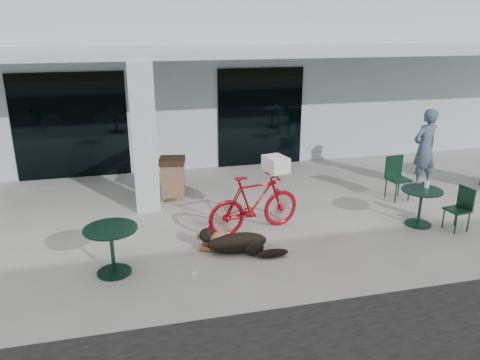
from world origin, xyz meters
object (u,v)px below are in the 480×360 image
object	(u,v)px
cafe_table_near	(112,251)
person	(425,148)
cafe_table_far	(420,207)
dog	(237,242)
trash_receptacle	(173,178)
cafe_chair_far_a	(398,179)
cafe_chair_far_b	(457,209)
bicycle	(254,203)

from	to	relation	value
cafe_table_near	person	xyz separation A→B (m)	(7.33, 2.60, 0.56)
cafe_table_far	dog	bearing A→B (deg)	-175.62
dog	trash_receptacle	bearing A→B (deg)	129.81
cafe_table_near	cafe_chair_far_a	distance (m)	6.53
trash_receptacle	cafe_table_far	bearing A→B (deg)	-30.34
cafe_chair_far_a	cafe_chair_far_b	size ratio (longest dim) A/B	1.15
cafe_chair_far_b	cafe_table_far	bearing A→B (deg)	-133.78
cafe_table_near	cafe_chair_far_a	world-z (taller)	cafe_chair_far_a
cafe_chair_far_a	cafe_chair_far_b	xyz separation A→B (m)	(0.18, -1.78, -0.06)
cafe_table_near	cafe_chair_far_a	size ratio (longest dim) A/B	0.86
cafe_table_far	cafe_table_near	bearing A→B (deg)	-174.92
dog	trash_receptacle	xyz separation A→B (m)	(-0.79, 2.97, 0.28)
cafe_table_far	person	distance (m)	2.60
dog	cafe_table_far	size ratio (longest dim) A/B	1.55
trash_receptacle	dog	bearing A→B (deg)	-75.10
cafe_chair_far_a	trash_receptacle	bearing A→B (deg)	159.22
bicycle	person	size ratio (longest dim) A/B	0.99
cafe_table_near	cafe_chair_far_b	bearing A→B (deg)	1.14
trash_receptacle	cafe_chair_far_a	bearing A→B (deg)	-14.74
cafe_table_far	cafe_chair_far_b	xyz separation A→B (m)	(0.54, -0.39, 0.06)
cafe_table_near	cafe_chair_far_b	world-z (taller)	cafe_chair_far_b
dog	cafe_chair_far_b	world-z (taller)	cafe_chair_far_b
person	cafe_chair_far_b	bearing A→B (deg)	56.27
cafe_table_far	person	xyz separation A→B (m)	(1.45, 2.08, 0.59)
cafe_chair_far_a	cafe_chair_far_b	distance (m)	1.79
bicycle	cafe_table_far	xyz separation A→B (m)	(3.26, -0.49, -0.20)
cafe_table_near	trash_receptacle	xyz separation A→B (m)	(1.30, 3.20, 0.08)
dog	cafe_chair_far_a	xyz separation A→B (m)	(4.15, 1.67, 0.29)
cafe_chair_far_b	bicycle	bearing A→B (deg)	-110.80
cafe_chair_far_b	person	size ratio (longest dim) A/B	0.45
cafe_table_far	cafe_chair_far_b	bearing A→B (deg)	-36.14
person	cafe_table_near	bearing A→B (deg)	5.97
dog	trash_receptacle	distance (m)	3.09
cafe_table_near	cafe_chair_far_a	xyz separation A→B (m)	(6.25, 1.90, 0.10)
cafe_chair_far_a	trash_receptacle	size ratio (longest dim) A/B	1.03
bicycle	cafe_table_near	distance (m)	2.82
cafe_chair_far_a	person	world-z (taller)	person
cafe_table_near	cafe_table_far	distance (m)	5.91
person	trash_receptacle	xyz separation A→B (m)	(-6.03, 0.60, -0.48)
dog	cafe_table_near	distance (m)	2.12
cafe_chair_far_b	trash_receptacle	bearing A→B (deg)	-128.63
bicycle	cafe_table_near	xyz separation A→B (m)	(-2.62, -1.02, -0.18)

